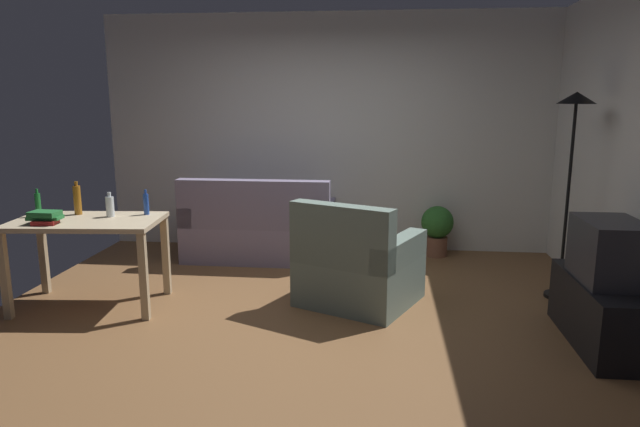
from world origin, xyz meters
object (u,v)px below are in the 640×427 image
(couch, at_px, (259,231))
(tv_stand, at_px, (603,312))
(tv, at_px, (610,251))
(torchiere_lamp, at_px, (573,139))
(bottle_green, at_px, (38,204))
(desk, at_px, (87,232))
(bottle_blue, at_px, (146,204))
(bottle_clear, at_px, (110,206))
(armchair, at_px, (357,268))
(bottle_amber, at_px, (77,200))
(book_stack, at_px, (45,217))
(potted_plant, at_px, (437,227))

(couch, xyz_separation_m, tv_stand, (2.94, -1.93, -0.07))
(tv, height_order, torchiere_lamp, torchiere_lamp)
(bottle_green, bearing_deg, couch, 43.61)
(tv_stand, distance_m, bottle_green, 4.60)
(tv, xyz_separation_m, desk, (-4.07, 0.34, -0.05))
(desk, xyz_separation_m, bottle_blue, (0.42, 0.25, 0.21))
(couch, relative_size, bottle_clear, 7.60)
(armchair, height_order, bottle_clear, bottle_clear)
(tv, distance_m, bottle_amber, 4.28)
(torchiere_lamp, bearing_deg, bottle_clear, -172.48)
(bottle_blue, bearing_deg, torchiere_lamp, 6.24)
(bottle_green, bearing_deg, tv_stand, -5.22)
(couch, relative_size, bottle_amber, 5.54)
(armchair, distance_m, book_stack, 2.59)
(book_stack, bearing_deg, desk, 40.06)
(couch, relative_size, bottle_green, 6.73)
(couch, distance_m, bottle_amber, 2.00)
(tv_stand, bearing_deg, tv, -90.00)
(tv_stand, xyz_separation_m, armchair, (-1.81, 0.63, 0.08))
(desk, xyz_separation_m, book_stack, (-0.24, -0.20, 0.17))
(couch, xyz_separation_m, book_stack, (-1.36, -1.79, 0.51))
(armchair, relative_size, bottle_blue, 5.28)
(couch, distance_m, desk, 1.98)
(desk, bearing_deg, tv_stand, -9.96)
(torchiere_lamp, height_order, desk, torchiere_lamp)
(tv, height_order, potted_plant, tv)
(desk, distance_m, bottle_amber, 0.35)
(bottle_clear, bearing_deg, desk, -139.95)
(bottle_clear, bearing_deg, bottle_amber, 169.50)
(tv_stand, xyz_separation_m, tv, (0.00, 0.00, 0.46))
(tv, bearing_deg, torchiere_lamp, 0.21)
(potted_plant, bearing_deg, bottle_clear, -148.90)
(potted_plant, height_order, bottle_green, bottle_green)
(bottle_clear, xyz_separation_m, book_stack, (-0.39, -0.33, -0.04))
(desk, height_order, bottle_amber, bottle_amber)
(tv_stand, bearing_deg, torchiere_lamp, 0.00)
(potted_plant, height_order, book_stack, book_stack)
(bottle_amber, relative_size, bottle_blue, 1.32)
(tv, height_order, bottle_green, bottle_green)
(tv_stand, distance_m, desk, 4.10)
(armchair, bearing_deg, book_stack, 35.91)
(desk, height_order, armchair, armchair)
(armchair, relative_size, book_stack, 4.32)
(desk, bearing_deg, couch, 49.55)
(desk, height_order, bottle_blue, bottle_blue)
(couch, relative_size, torchiere_lamp, 0.89)
(potted_plant, distance_m, bottle_amber, 3.73)
(potted_plant, relative_size, book_stack, 2.11)
(potted_plant, distance_m, bottle_green, 4.04)
(potted_plant, distance_m, bottle_blue, 3.18)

